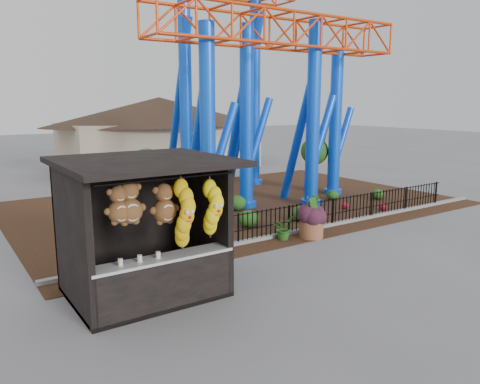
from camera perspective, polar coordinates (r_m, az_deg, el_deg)
ground at (r=11.66m, az=4.85°, el=-10.79°), size 120.00×120.00×0.00m
mulch_bed at (r=20.13m, az=-0.53°, el=-1.39°), size 18.00×12.00×0.02m
curb at (r=16.30m, az=9.24°, el=-4.32°), size 18.00×0.18×0.12m
prize_booth at (r=10.42m, az=-11.26°, el=-4.64°), size 3.50×3.40×3.12m
picket_fence at (r=16.80m, az=11.53°, el=-2.38°), size 12.20×0.06×1.00m
roller_coaster at (r=20.59m, az=1.78°, el=16.89°), size 11.00×6.37×10.82m
terracotta_planter at (r=15.25m, az=8.69°, el=-4.36°), size 0.91×0.91×0.63m
planter_foliage at (r=15.09m, az=8.76°, el=-2.03°), size 0.70×0.70×0.64m
potted_plant at (r=14.91m, az=5.28°, el=-4.37°), size 0.86×0.81×0.77m
landscaping at (r=18.25m, az=5.78°, el=-1.85°), size 9.11×3.82×0.60m
pavilion at (r=31.19m, az=-9.77°, el=8.51°), size 15.00×15.00×4.80m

